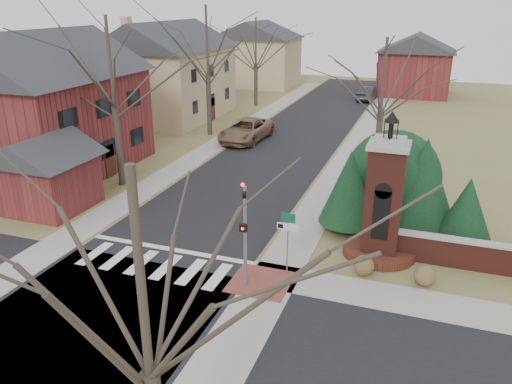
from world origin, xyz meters
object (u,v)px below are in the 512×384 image
at_px(traffic_signal_pole, 245,227).
at_px(sign_post, 288,231).
at_px(pickup_truck, 246,130).
at_px(distant_car, 367,93).
at_px(brick_gate_monument, 383,210).

relative_size(traffic_signal_pole, sign_post, 1.64).
xyz_separation_m(traffic_signal_pole, sign_post, (1.29, 1.41, -0.64)).
relative_size(pickup_truck, distant_car, 1.29).
relative_size(sign_post, brick_gate_monument, 0.42).
bearing_deg(distant_car, brick_gate_monument, 101.60).
height_order(traffic_signal_pole, sign_post, traffic_signal_pole).
bearing_deg(brick_gate_monument, traffic_signal_pole, -136.76).
xyz_separation_m(traffic_signal_pole, pickup_truck, (-7.70, 20.59, -1.73)).
bearing_deg(traffic_signal_pole, brick_gate_monument, 43.24).
bearing_deg(pickup_truck, traffic_signal_pole, -65.79).
height_order(traffic_signal_pole, distant_car, traffic_signal_pole).
distance_m(sign_post, brick_gate_monument, 4.55).
bearing_deg(sign_post, traffic_signal_pole, -132.43).
bearing_deg(brick_gate_monument, sign_post, -138.58).
distance_m(brick_gate_monument, distant_car, 37.54).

